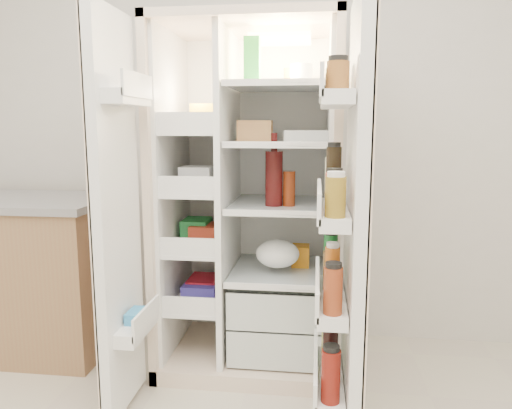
# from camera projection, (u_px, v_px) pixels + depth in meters

# --- Properties ---
(wall_back) EXTENTS (4.00, 0.02, 2.70)m
(wall_back) POSITION_uv_depth(u_px,v_px,m) (263.00, 115.00, 2.87)
(wall_back) COLOR silver
(wall_back) RESTS_ON floor
(refrigerator) EXTENTS (0.92, 0.70, 1.80)m
(refrigerator) POSITION_uv_depth(u_px,v_px,m) (254.00, 227.00, 2.63)
(refrigerator) COLOR beige
(refrigerator) RESTS_ON floor
(freezer_door) EXTENTS (0.15, 0.40, 1.72)m
(freezer_door) POSITION_uv_depth(u_px,v_px,m) (117.00, 219.00, 2.08)
(freezer_door) COLOR white
(freezer_door) RESTS_ON floor
(fridge_door) EXTENTS (0.17, 0.58, 1.72)m
(fridge_door) POSITION_uv_depth(u_px,v_px,m) (350.00, 233.00, 1.87)
(fridge_door) COLOR white
(fridge_door) RESTS_ON floor
(kitchen_counter) EXTENTS (1.22, 0.65, 0.89)m
(kitchen_counter) POSITION_uv_depth(u_px,v_px,m) (9.00, 273.00, 2.80)
(kitchen_counter) COLOR olive
(kitchen_counter) RESTS_ON floor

